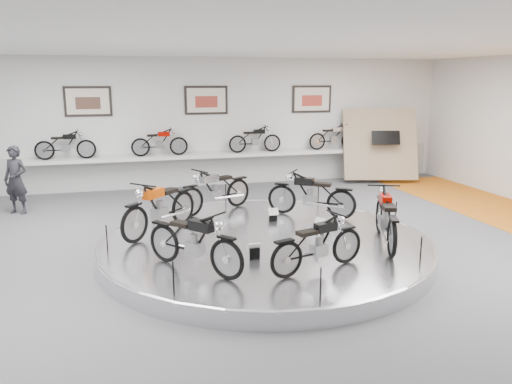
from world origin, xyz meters
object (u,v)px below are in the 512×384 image
object	(u,v)px
display_platform	(265,245)
bike_c	(160,207)
bike_b	(215,190)
bike_d	(194,241)
bike_a	(311,194)
visitor	(16,180)
shelf	(209,156)
bike_f	(386,217)
bike_e	(318,244)

from	to	relation	value
display_platform	bike_c	distance (m)	2.23
bike_b	bike_d	xyz separation A→B (m)	(-1.00, -3.56, -0.02)
bike_a	visitor	size ratio (longest dim) A/B	1.00
bike_a	visitor	xyz separation A→B (m)	(-6.67, 3.21, 0.05)
bike_a	bike_d	size ratio (longest dim) A/B	1.02
bike_a	bike_c	distance (m)	3.40
display_platform	shelf	bearing A→B (deg)	90.00
bike_f	bike_b	bearing A→B (deg)	60.14
display_platform	visitor	bearing A→B (deg)	139.45
shelf	bike_d	size ratio (longest dim) A/B	6.49
display_platform	bike_d	size ratio (longest dim) A/B	3.77
display_platform	bike_d	xyz separation A→B (m)	(-1.57, -1.33, 0.65)
bike_d	bike_e	bearing A→B (deg)	35.43
bike_f	visitor	distance (m)	9.09
display_platform	shelf	world-z (taller)	shelf
bike_e	display_platform	bearing A→B (deg)	83.97
bike_b	bike_d	bearing A→B (deg)	45.76
bike_d	visitor	distance (m)	6.86
bike_e	visitor	xyz separation A→B (m)	(-5.58, 6.32, 0.11)
bike_b	bike_f	world-z (taller)	bike_f
shelf	visitor	world-z (taller)	visitor
bike_a	bike_e	xyz separation A→B (m)	(-1.08, -3.11, -0.05)
bike_d	bike_b	bearing A→B (deg)	124.85
bike_f	bike_e	bearing A→B (deg)	138.25
bike_c	shelf	bearing A→B (deg)	-154.68
shelf	bike_d	xyz separation A→B (m)	(-1.57, -7.73, -0.20)
display_platform	bike_e	bearing A→B (deg)	-79.13
bike_b	bike_c	xyz separation A→B (m)	(-1.37, -1.36, 0.03)
bike_b	visitor	xyz separation A→B (m)	(-4.66, 2.25, 0.04)
display_platform	bike_f	size ratio (longest dim) A/B	3.56
bike_a	bike_e	world-z (taller)	bike_a
visitor	bike_c	bearing A→B (deg)	-20.88
display_platform	bike_a	distance (m)	2.03
shelf	bike_e	size ratio (longest dim) A/B	7.09
bike_c	bike_d	world-z (taller)	bike_c
bike_d	bike_f	xyz separation A→B (m)	(3.63, 0.39, 0.03)
bike_c	bike_d	distance (m)	2.23
shelf	visitor	xyz separation A→B (m)	(-5.23, -1.93, -0.14)
shelf	bike_a	bearing A→B (deg)	-74.35
bike_d	bike_e	world-z (taller)	bike_d
shelf	bike_b	size ratio (longest dim) A/B	6.22
bike_d	bike_e	size ratio (longest dim) A/B	1.09
bike_a	bike_d	xyz separation A→B (m)	(-3.00, -2.59, -0.01)
bike_c	bike_f	world-z (taller)	bike_c
shelf	bike_a	world-z (taller)	bike_a
display_platform	bike_b	xyz separation A→B (m)	(-0.57, 2.23, 0.67)
display_platform	bike_f	distance (m)	2.37
display_platform	visitor	world-z (taller)	visitor
bike_b	bike_e	xyz separation A→B (m)	(0.92, -4.08, -0.06)
bike_b	display_platform	bearing A→B (deg)	75.73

